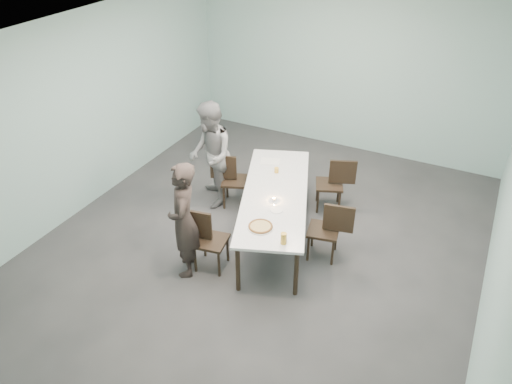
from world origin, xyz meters
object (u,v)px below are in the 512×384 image
at_px(diner_far, 210,155).
at_px(water_tumbler, 284,238).
at_px(chair_far_left, 231,177).
at_px(beer_glass, 284,238).
at_px(chair_near_right, 330,227).
at_px(table, 275,196).
at_px(pizza, 260,226).
at_px(amber_tumbler, 276,170).
at_px(chair_near_left, 205,236).
at_px(side_plate, 277,210).
at_px(tealight, 274,200).
at_px(chair_far_right, 335,181).
at_px(diner_near, 184,220).

bearing_deg(diner_far, water_tumbler, 17.71).
height_order(chair_far_left, diner_far, diner_far).
bearing_deg(beer_glass, chair_near_right, 71.55).
height_order(table, chair_far_left, chair_far_left).
bearing_deg(pizza, amber_tumbler, 106.59).
distance_m(chair_near_left, chair_near_right, 1.70).
xyz_separation_m(side_plate, amber_tumbler, (-0.43, 0.92, 0.04)).
bearing_deg(table, chair_near_right, -6.66).
bearing_deg(pizza, tealight, 99.59).
xyz_separation_m(chair_near_right, water_tumbler, (-0.31, -0.86, 0.29)).
relative_size(table, chair_far_right, 3.16).
bearing_deg(diner_far, chair_far_left, 70.42).
relative_size(diner_far, beer_glass, 11.53).
bearing_deg(pizza, water_tumbler, -17.81).
xyz_separation_m(chair_near_left, chair_near_right, (1.43, 0.93, 0.00)).
bearing_deg(pizza, chair_far_left, 132.12).
bearing_deg(water_tumbler, side_plate, 122.15).
height_order(pizza, beer_glass, beer_glass).
relative_size(chair_far_left, side_plate, 4.83).
bearing_deg(table, diner_far, 163.82).
bearing_deg(chair_far_left, diner_near, -101.98).
distance_m(table, chair_far_left, 1.12).
distance_m(chair_near_right, amber_tumbler, 1.31).
distance_m(diner_far, tealight, 1.49).
xyz_separation_m(chair_near_left, chair_far_left, (-0.45, 1.50, 0.00)).
bearing_deg(chair_far_right, side_plate, 55.86).
bearing_deg(pizza, diner_far, 140.63).
relative_size(chair_near_left, water_tumbler, 9.67).
height_order(table, chair_far_right, chair_far_right).
bearing_deg(amber_tumbler, chair_near_right, -30.02).
relative_size(chair_near_right, side_plate, 4.83).
bearing_deg(diner_near, pizza, 84.24).
bearing_deg(side_plate, chair_near_right, 22.70).
height_order(diner_near, side_plate, diner_near).
height_order(chair_far_right, amber_tumbler, chair_far_right).
relative_size(chair_far_right, pizza, 2.56).
bearing_deg(chair_near_right, chair_far_right, -85.07).
xyz_separation_m(chair_far_left, beer_glass, (1.58, -1.47, 0.32)).
bearing_deg(tealight, diner_near, -127.56).
xyz_separation_m(table, water_tumbler, (0.56, -0.96, 0.10)).
relative_size(table, chair_near_left, 3.16).
relative_size(chair_near_left, beer_glass, 5.80).
bearing_deg(chair_near_left, pizza, 5.22).
relative_size(side_plate, water_tumbler, 2.00).
xyz_separation_m(beer_glass, tealight, (-0.50, 0.81, -0.05)).
xyz_separation_m(chair_far_left, pizza, (1.18, -1.31, 0.27)).
bearing_deg(amber_tumbler, pizza, -73.41).
distance_m(chair_near_left, amber_tumbler, 1.63).
bearing_deg(chair_near_left, chair_far_right, 53.31).
distance_m(chair_near_left, tealight, 1.08).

